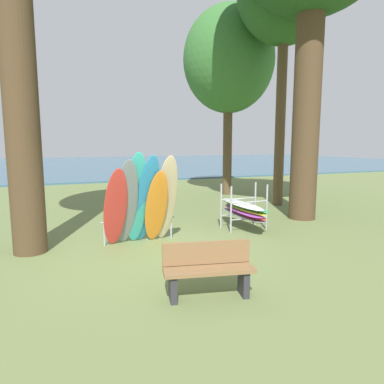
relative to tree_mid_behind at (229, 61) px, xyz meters
name	(u,v)px	position (x,y,z in m)	size (l,w,h in m)	color
ground_plane	(161,252)	(-5.24, -7.13, -5.96)	(80.00, 80.00, 0.00)	olive
lake_water	(78,164)	(-5.24, 24.66, -5.91)	(80.00, 36.00, 0.10)	#38607A
tree_mid_behind	(229,61)	(0.00, 0.00, 0.00)	(4.02, 4.02, 8.31)	brown
leaning_board_pile	(141,203)	(-5.52, -6.56, -4.95)	(1.80, 1.13, 2.21)	red
board_storage_rack	(244,209)	(-2.51, -5.98, -5.41)	(1.15, 2.13, 1.25)	#9EA0A5
park_bench	(208,268)	(-5.17, -9.55, -5.51)	(1.45, 0.67, 0.85)	#2D2D33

